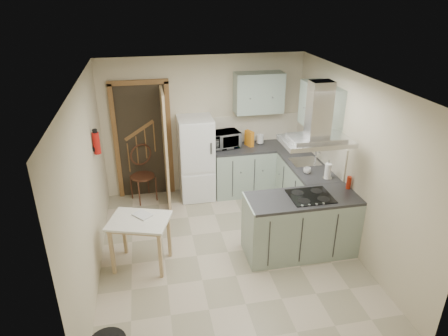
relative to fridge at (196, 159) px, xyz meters
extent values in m
plane|color=#BDAC93|center=(0.20, -1.80, -0.75)|extent=(4.20, 4.20, 0.00)
plane|color=silver|center=(0.20, -1.80, 1.75)|extent=(4.20, 4.20, 0.00)
plane|color=beige|center=(0.20, 0.30, 0.50)|extent=(3.60, 0.00, 3.60)
plane|color=beige|center=(-1.60, -1.80, 0.50)|extent=(0.00, 4.20, 4.20)
plane|color=beige|center=(2.00, -1.80, 0.50)|extent=(0.00, 4.20, 4.20)
cube|color=brown|center=(-0.90, 0.27, 0.30)|extent=(1.10, 0.12, 2.10)
cube|color=white|center=(0.00, 0.00, 0.00)|extent=(0.60, 0.60, 1.50)
cube|color=#9EB2A0|center=(0.86, 0.00, -0.30)|extent=(1.08, 0.60, 0.90)
cube|color=#9EB2A0|center=(1.70, -0.68, -0.30)|extent=(0.60, 1.95, 0.90)
cube|color=beige|center=(1.16, 0.29, 0.40)|extent=(1.68, 0.02, 0.50)
cube|color=#9EB2A0|center=(1.15, 0.12, 1.10)|extent=(0.85, 0.35, 0.70)
cube|color=#9EB2A0|center=(1.82, -0.95, 1.10)|extent=(0.35, 0.90, 0.70)
cube|color=#9EB2A0|center=(1.22, -1.98, -0.30)|extent=(1.55, 0.65, 0.90)
cube|color=black|center=(1.32, -1.98, 0.16)|extent=(0.58, 0.50, 0.01)
cube|color=silver|center=(1.32, -1.98, 0.97)|extent=(0.90, 0.55, 0.10)
cube|color=silver|center=(1.70, -0.85, 0.16)|extent=(0.45, 0.40, 0.01)
cylinder|color=#B2140F|center=(-1.54, -0.90, 0.75)|extent=(0.10, 0.10, 0.32)
cube|color=tan|center=(-1.02, -1.84, -0.39)|extent=(0.92, 0.80, 0.73)
cube|color=#452717|center=(-0.96, 0.05, -0.28)|extent=(0.55, 0.55, 0.93)
imported|color=black|center=(0.53, 0.07, 0.30)|extent=(0.58, 0.45, 0.29)
cylinder|color=white|center=(1.20, 0.11, 0.25)|extent=(0.13, 0.13, 0.19)
cube|color=orange|center=(0.98, 0.05, 0.29)|extent=(0.14, 0.20, 0.28)
imported|color=#A2A4AD|center=(1.83, -0.29, 0.24)|extent=(0.09, 0.09, 0.18)
cylinder|color=white|center=(1.80, -1.49, 0.27)|extent=(0.12, 0.12, 0.25)
imported|color=silver|center=(1.57, -1.26, 0.20)|extent=(0.14, 0.14, 0.09)
cylinder|color=#AE250E|center=(1.95, -1.86, 0.24)|extent=(0.08, 0.08, 0.19)
imported|color=maroon|center=(-1.04, -1.80, 0.03)|extent=(0.29, 0.30, 0.11)
camera|label=1|loc=(-0.80, -6.49, 2.81)|focal=32.00mm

